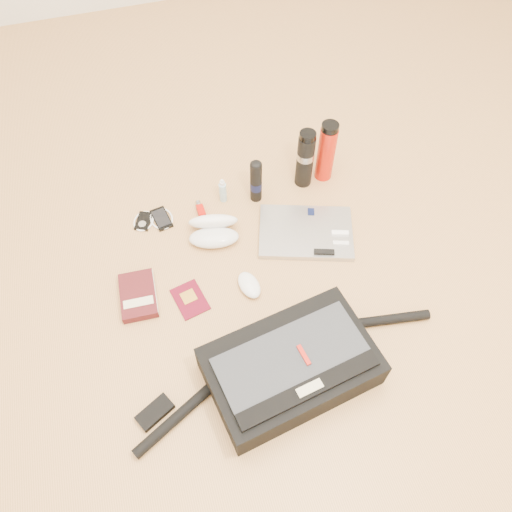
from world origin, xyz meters
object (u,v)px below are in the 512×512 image
at_px(laptop, 306,232).
at_px(book, 139,295).
at_px(thermos_red, 326,152).
at_px(messenger_bag, 290,367).
at_px(thermos_black, 305,159).

distance_m(laptop, book, 0.66).
bearing_deg(thermos_red, messenger_bag, -118.21).
bearing_deg(messenger_bag, book, 125.46).
bearing_deg(laptop, thermos_black, 91.75).
relative_size(laptop, thermos_red, 1.52).
xyz_separation_m(messenger_bag, laptop, (0.24, 0.51, -0.05)).
bearing_deg(thermos_red, book, -156.51).
bearing_deg(book, thermos_red, 27.01).
distance_m(book, thermos_black, 0.82).
relative_size(messenger_bag, thermos_black, 3.97).
relative_size(messenger_bag, thermos_red, 3.83).
height_order(messenger_bag, thermos_red, thermos_red).
distance_m(messenger_bag, thermos_red, 0.88).
relative_size(thermos_black, thermos_red, 0.97).
xyz_separation_m(laptop, thermos_red, (0.17, 0.27, 0.12)).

